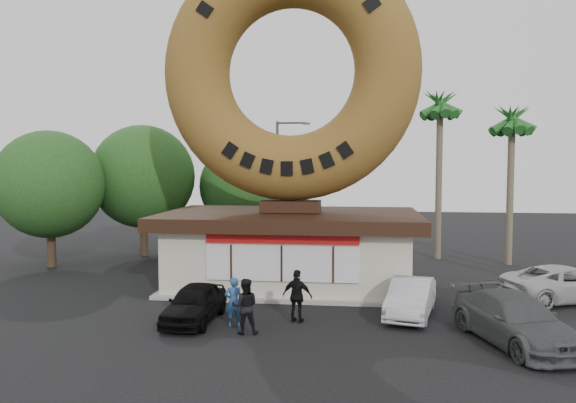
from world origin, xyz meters
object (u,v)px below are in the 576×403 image
(giant_donut, at_px, (291,72))
(street_lamp, at_px, (280,178))
(car_white, at_px, (567,283))
(person_right, at_px, (297,296))
(donut_shop, at_px, (291,246))
(person_center, at_px, (245,306))
(car_silver, at_px, (411,298))
(car_grey, at_px, (515,320))
(car_black, at_px, (195,303))
(person_left, at_px, (234,302))

(giant_donut, bearing_deg, street_lamp, 100.51)
(street_lamp, bearing_deg, car_white, -41.38)
(street_lamp, xyz_separation_m, person_right, (2.74, -15.67, -3.57))
(car_white, bearing_deg, donut_shop, 63.66)
(giant_donut, distance_m, car_white, 14.21)
(car_white, bearing_deg, person_right, 93.33)
(person_center, height_order, car_silver, person_center)
(street_lamp, xyz_separation_m, car_grey, (9.50, -17.13, -3.75))
(car_black, height_order, car_silver, car_silver)
(donut_shop, bearing_deg, person_center, -95.19)
(person_left, relative_size, car_grey, 0.33)
(car_silver, height_order, car_grey, car_grey)
(street_lamp, relative_size, car_black, 2.11)
(person_left, distance_m, car_grey, 8.85)
(donut_shop, xyz_separation_m, giant_donut, (0.00, 0.02, 7.63))
(person_right, relative_size, car_grey, 0.36)
(person_left, bearing_deg, car_silver, -178.20)
(street_lamp, distance_m, person_right, 16.31)
(street_lamp, height_order, car_white, street_lamp)
(person_left, bearing_deg, donut_shop, -117.20)
(donut_shop, distance_m, car_black, 6.63)
(person_right, height_order, car_white, person_right)
(street_lamp, bearing_deg, person_right, -80.09)
(person_right, xyz_separation_m, car_black, (-3.52, -0.33, -0.26))
(person_center, bearing_deg, car_white, -163.75)
(giant_donut, xyz_separation_m, car_silver, (4.82, -4.40, -8.73))
(person_center, bearing_deg, person_right, -145.66)
(person_right, relative_size, car_black, 0.48)
(giant_donut, relative_size, person_right, 6.15)
(donut_shop, height_order, person_center, donut_shop)
(street_lamp, xyz_separation_m, car_silver, (6.67, -14.40, -3.82))
(car_grey, bearing_deg, street_lamp, 100.91)
(giant_donut, bearing_deg, car_silver, -42.38)
(person_center, bearing_deg, car_silver, -162.79)
(giant_donut, xyz_separation_m, street_lamp, (-1.86, 10.00, -4.91))
(car_white, bearing_deg, person_left, 92.92)
(giant_donut, xyz_separation_m, person_center, (-0.65, -7.14, -8.50))
(donut_shop, xyz_separation_m, person_right, (0.88, -5.66, -0.86))
(car_grey, bearing_deg, donut_shop, 118.96)
(person_left, bearing_deg, person_center, 109.26)
(car_black, distance_m, car_white, 14.52)
(person_left, height_order, car_silver, person_left)
(person_left, relative_size, car_white, 0.33)
(donut_shop, xyz_separation_m, person_left, (-1.17, -6.40, -0.93))
(person_center, bearing_deg, person_left, -63.38)
(car_black, xyz_separation_m, car_white, (13.79, 4.54, 0.06))
(car_grey, bearing_deg, person_left, 157.22)
(giant_donut, relative_size, person_left, 6.72)
(donut_shop, height_order, giant_donut, giant_donut)
(person_center, height_order, car_white, person_center)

